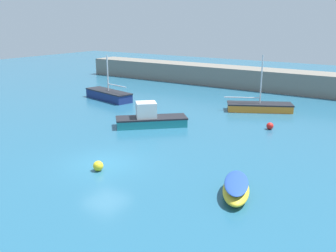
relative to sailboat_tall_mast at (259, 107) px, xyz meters
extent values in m
cube|color=#235B7A|center=(-2.74, -17.65, -0.50)|extent=(120.00, 120.00, 0.20)
cube|color=slate|center=(-2.74, 11.14, 0.81)|extent=(53.93, 3.96, 2.40)
cube|color=orange|center=(0.01, 0.00, -0.09)|extent=(5.93, 4.32, 0.62)
cube|color=black|center=(0.01, 0.00, 0.28)|extent=(6.05, 4.40, 0.12)
cylinder|color=silver|center=(0.01, 0.00, 2.48)|extent=(0.12, 0.12, 4.52)
cylinder|color=silver|center=(-1.42, -0.76, 0.84)|extent=(2.91, 1.61, 0.10)
ellipsoid|color=yellow|center=(5.37, -17.26, -0.08)|extent=(2.44, 3.54, 0.64)
ellipsoid|color=#23479E|center=(5.37, -17.26, 0.29)|extent=(2.19, 3.19, 0.24)
cube|color=teal|center=(-5.24, -9.65, -0.09)|extent=(5.19, 5.05, 0.62)
cube|color=black|center=(-5.24, -9.65, 0.28)|extent=(5.30, 5.16, 0.12)
cube|color=silver|center=(-5.53, -9.93, 0.88)|extent=(2.08, 2.07, 1.33)
cube|color=navy|center=(-15.02, -3.98, 0.03)|extent=(6.23, 3.04, 0.84)
cube|color=black|center=(-15.02, -3.98, 0.51)|extent=(6.35, 3.10, 0.12)
cylinder|color=silver|center=(-15.02, -3.98, 2.34)|extent=(0.13, 0.13, 3.79)
cylinder|color=silver|center=(-13.51, -4.32, 1.30)|extent=(3.04, 0.79, 0.11)
sphere|color=yellow|center=(-2.27, -18.66, -0.11)|extent=(0.58, 0.58, 0.58)
sphere|color=red|center=(2.86, -5.32, -0.13)|extent=(0.54, 0.54, 0.54)
camera|label=1|loc=(11.77, -32.55, 7.71)|focal=40.00mm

